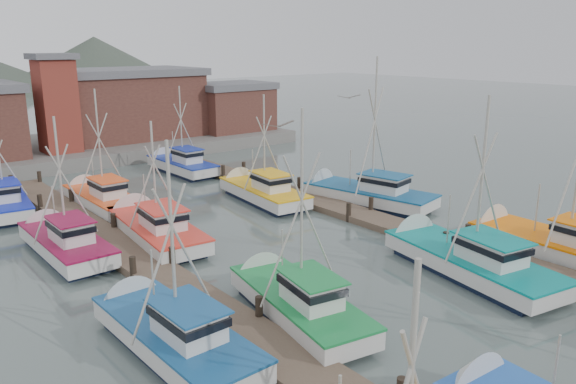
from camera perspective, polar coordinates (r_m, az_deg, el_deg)
ground at (r=27.38m, az=4.76°, el=-7.98°), size 260.00×260.00×0.00m
dock_left at (r=26.62m, az=-12.57°, el=-8.51°), size 2.30×46.00×1.50m
dock_right at (r=34.69m, az=8.45°, el=-2.71°), size 2.30×46.00×1.50m
quay at (r=58.63m, az=-21.29°, el=4.07°), size 44.00×16.00×1.20m
shed_center at (r=60.17m, az=-16.21°, el=8.70°), size 14.84×9.54×6.90m
shed_right at (r=62.87m, az=-5.72°, el=8.67°), size 8.48×6.36×5.20m
lookout_tower at (r=53.59m, az=-22.45°, el=8.39°), size 3.60×3.60×8.50m
boat_4 at (r=22.89m, az=0.51°, el=-10.86°), size 3.94×8.57×9.04m
boat_5 at (r=28.20m, az=17.26°, el=-6.45°), size 4.69×10.05×9.34m
boat_6 at (r=21.05m, az=-12.08°, el=-13.67°), size 3.46×8.66×8.37m
boat_7 at (r=31.75m, az=25.33°, el=-4.81°), size 4.65×9.95×11.63m
boat_8 at (r=32.26m, az=-13.57°, el=-3.48°), size 3.76×9.49×7.49m
boat_9 at (r=38.95m, az=-2.88°, el=0.11°), size 3.63×8.93×8.07m
boat_10 at (r=31.40m, az=-21.88°, el=-4.68°), size 3.26×8.35×7.88m
boat_11 at (r=38.61m, az=7.57°, el=-0.12°), size 4.78×9.90×10.66m
boat_12 at (r=39.19m, az=-18.53°, el=-0.57°), size 3.40×8.36×8.52m
boat_13 at (r=48.28m, az=-11.00°, el=2.77°), size 3.19×8.33×7.91m
boat_14 at (r=40.78m, az=-26.90°, el=-0.85°), size 3.40×8.34×6.49m
gull_near at (r=21.64m, az=-1.00°, el=6.81°), size 1.54×0.61×0.24m
gull_far at (r=31.75m, az=6.23°, el=9.55°), size 1.52×0.66×0.24m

